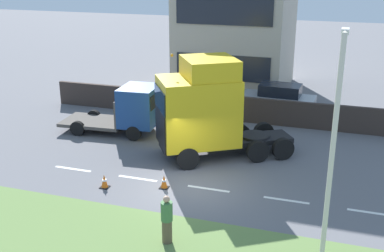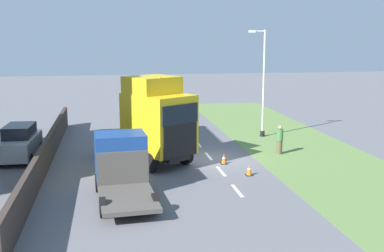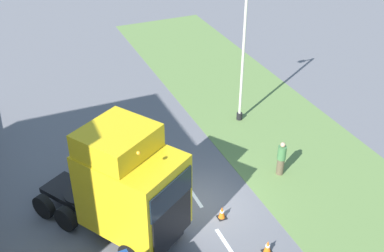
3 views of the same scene
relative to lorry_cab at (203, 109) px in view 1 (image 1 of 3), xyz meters
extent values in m
plane|color=slate|center=(-3.19, -0.51, -2.40)|extent=(120.00, 120.00, 0.00)
cube|color=white|center=(-3.19, -7.61, -2.40)|extent=(0.16, 1.80, 0.00)
cube|color=white|center=(-3.19, -4.41, -2.40)|extent=(0.16, 1.80, 0.00)
cube|color=white|center=(-3.19, -1.21, -2.40)|extent=(0.16, 1.80, 0.00)
cube|color=white|center=(-3.19, 1.99, -2.40)|extent=(0.16, 1.80, 0.00)
cube|color=white|center=(-3.19, 5.19, -2.40)|extent=(0.16, 1.80, 0.00)
cube|color=#382D28|center=(5.81, -0.51, -1.65)|extent=(0.25, 24.00, 1.49)
cube|color=#B7AD99|center=(13.26, 1.51, 3.51)|extent=(8.01, 7.32, 11.81)
cube|color=#1E232D|center=(9.21, 1.51, -0.04)|extent=(0.08, 6.22, 1.65)
cube|color=#1E232D|center=(9.21, 1.51, 3.51)|extent=(0.08, 6.22, 1.65)
cube|color=black|center=(0.64, -1.00, -1.73)|extent=(4.64, 6.16, 0.24)
cube|color=gold|center=(-0.14, 0.21, -0.06)|extent=(4.08, 4.36, 3.10)
cube|color=black|center=(-1.10, 1.72, -0.74)|extent=(1.89, 1.24, 1.74)
cube|color=black|center=(-1.10, 1.72, 0.62)|extent=(2.00, 1.31, 0.99)
cube|color=gold|center=(0.15, -0.23, 1.94)|extent=(3.31, 3.25, 0.90)
sphere|color=orange|center=(-0.10, 1.49, 2.46)|extent=(0.14, 0.14, 0.14)
cylinder|color=black|center=(1.41, -2.21, -1.55)|extent=(1.97, 1.97, 0.12)
cylinder|color=black|center=(-1.58, 0.25, -1.88)|extent=(0.83, 1.05, 1.04)
cylinder|color=black|center=(0.44, 1.53, -1.88)|extent=(0.83, 1.05, 1.04)
cylinder|color=black|center=(0.23, -2.59, -1.88)|extent=(0.83, 1.05, 1.04)
cylinder|color=black|center=(2.25, -1.30, -1.88)|extent=(0.83, 1.05, 1.04)
cylinder|color=black|center=(0.92, -3.67, -1.88)|extent=(0.83, 1.05, 1.04)
cylinder|color=black|center=(2.94, -2.38, -1.88)|extent=(0.83, 1.05, 1.04)
cube|color=navy|center=(2.01, 4.16, -0.79)|extent=(2.36, 2.02, 2.06)
cube|color=black|center=(2.08, 3.21, -0.38)|extent=(1.96, 0.18, 0.74)
cube|color=#4C4742|center=(1.81, 6.81, -1.91)|extent=(2.48, 3.62, 0.18)
cube|color=#4C4742|center=(1.94, 5.14, -1.10)|extent=(2.23, 0.26, 1.44)
cylinder|color=black|center=(3.04, 4.23, -2.00)|extent=(0.30, 0.82, 0.80)
cylinder|color=black|center=(0.97, 4.08, -2.00)|extent=(0.30, 0.82, 0.80)
cylinder|color=black|center=(2.81, 7.42, -2.00)|extent=(0.30, 0.82, 0.80)
cylinder|color=black|center=(0.74, 7.27, -2.00)|extent=(0.30, 0.82, 0.80)
cube|color=#9EA3A8|center=(7.52, -2.40, -1.62)|extent=(1.94, 4.44, 1.02)
cube|color=black|center=(7.51, -2.51, -0.77)|extent=(1.59, 2.47, 0.68)
cylinder|color=black|center=(6.77, -0.94, -2.08)|extent=(0.23, 0.65, 0.64)
cylinder|color=black|center=(8.40, -1.02, -2.08)|extent=(0.23, 0.65, 0.64)
cylinder|color=black|center=(6.63, -3.77, -2.08)|extent=(0.23, 0.65, 0.64)
cylinder|color=black|center=(8.27, -3.85, -2.08)|extent=(0.23, 0.65, 0.64)
cylinder|color=beige|center=(-8.01, -6.01, 1.25)|extent=(0.14, 0.14, 7.31)
cylinder|color=beige|center=(-7.56, -6.01, 4.81)|extent=(0.90, 0.10, 0.10)
cube|color=silver|center=(-7.11, -6.01, 4.81)|extent=(0.44, 0.20, 0.16)
cylinder|color=brown|center=(-7.44, -1.01, -1.98)|extent=(0.34, 0.34, 0.84)
cylinder|color=#3F723F|center=(-7.44, -1.01, -1.23)|extent=(0.39, 0.39, 0.66)
sphere|color=tan|center=(-7.44, -1.01, -0.78)|extent=(0.23, 0.23, 0.23)
cube|color=black|center=(-3.68, 0.57, -2.38)|extent=(0.36, 0.36, 0.03)
cone|color=orange|center=(-3.68, 0.57, -2.09)|extent=(0.28, 0.28, 0.55)
cylinder|color=white|center=(-3.68, 0.57, -2.07)|extent=(0.17, 0.17, 0.07)
cube|color=black|center=(-4.42, 2.94, -2.38)|extent=(0.36, 0.36, 0.03)
cone|color=orange|center=(-4.42, 2.94, -2.09)|extent=(0.28, 0.28, 0.55)
cylinder|color=white|center=(-4.42, 2.94, -2.07)|extent=(0.17, 0.17, 0.07)
camera|label=1|loc=(-20.45, -6.15, 6.60)|focal=45.00mm
camera|label=2|loc=(2.40, 25.48, 4.58)|focal=45.00mm
camera|label=3|loc=(3.27, 13.58, 11.30)|focal=45.00mm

